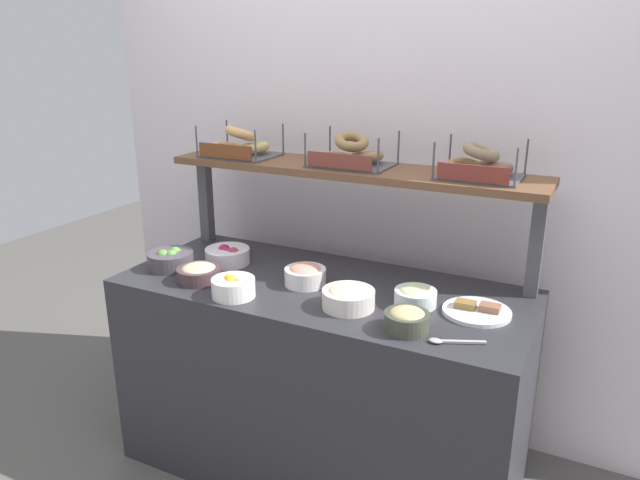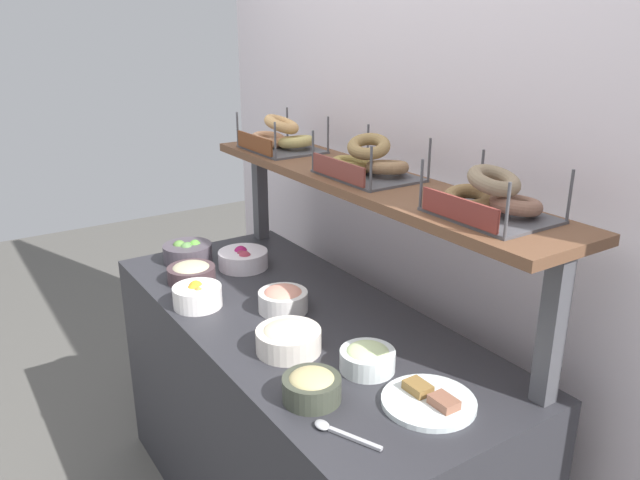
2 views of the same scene
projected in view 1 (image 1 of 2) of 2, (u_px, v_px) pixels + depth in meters
The scene contains 19 objects.
ground_plane at pixel (321, 464), 2.61m from camera, with size 8.00×8.00×0.00m, color #595651.
back_wall at pixel (375, 173), 2.70m from camera, with size 2.83×0.06×2.40m, color silver.
deli_counter at pixel (321, 379), 2.48m from camera, with size 1.63×0.70×0.85m, color #2D2D33.
shelf_riser_left at pixel (206, 200), 2.83m from camera, with size 0.05×0.05×0.40m, color #4C4C51.
shelf_riser_right at pixel (536, 245), 2.19m from camera, with size 0.05×0.05×0.40m, color #4C4C51.
upper_shelf at pixel (351, 170), 2.44m from camera, with size 1.59×0.32×0.03m, color brown.
bowl_potato_salad at pixel (348, 297), 2.13m from camera, with size 0.19×0.19×0.09m.
bowl_veggie_mix at pixel (171, 259), 2.52m from camera, with size 0.19×0.19×0.09m.
bowl_beet_salad at pixel (228, 255), 2.57m from camera, with size 0.19×0.19×0.08m.
bowl_hummus at pixel (407, 319), 1.96m from camera, with size 0.15×0.15×0.08m.
bowl_fruit_salad at pixel (233, 287), 2.23m from camera, with size 0.16×0.16×0.09m.
bowl_lox_spread at pixel (305, 275), 2.34m from camera, with size 0.16×0.16×0.09m.
bowl_tuna_salad at pixel (199, 273), 2.37m from camera, with size 0.18×0.18×0.07m.
bowl_scallion_spread at pixel (415, 296), 2.15m from camera, with size 0.15×0.15×0.07m.
serving_plate_white at pixel (477, 311), 2.09m from camera, with size 0.24×0.24×0.04m.
serving_spoon_near_plate at pixel (448, 341), 1.89m from camera, with size 0.17×0.09×0.01m.
bagel_basket_sesame at pixel (240, 146), 2.64m from camera, with size 0.31×0.24×0.14m.
bagel_basket_everything at pixel (352, 155), 2.42m from camera, with size 0.32×0.26×0.14m.
bagel_basket_poppy at pixel (479, 165), 2.20m from camera, with size 0.30×0.25×0.14m.
Camera 1 is at (0.97, -1.94, 1.75)m, focal length 33.28 mm.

